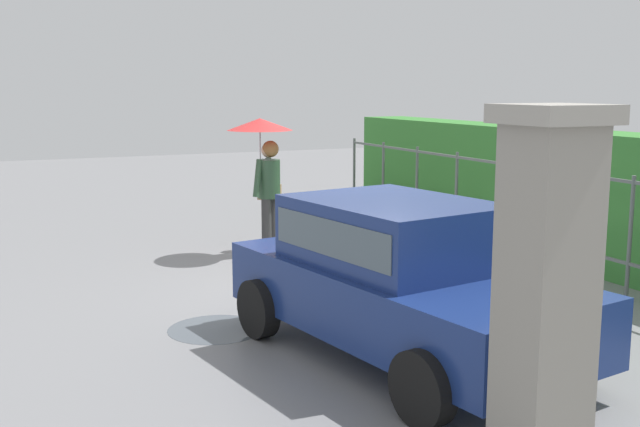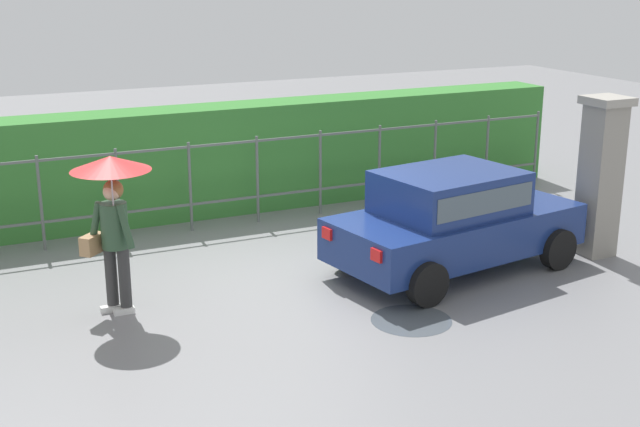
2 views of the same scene
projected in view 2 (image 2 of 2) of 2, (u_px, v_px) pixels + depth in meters
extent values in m
plane|color=slate|center=(298.00, 276.00, 12.07)|extent=(40.00, 40.00, 0.00)
cube|color=navy|center=(455.00, 231.00, 12.21)|extent=(3.91, 2.20, 0.60)
cube|color=navy|center=(449.00, 192.00, 11.96)|extent=(2.10, 1.72, 0.60)
cube|color=#4C5B66|center=(449.00, 191.00, 11.96)|extent=(1.96, 1.72, 0.33)
cylinder|color=black|center=(476.00, 221.00, 13.63)|extent=(0.62, 0.27, 0.60)
cylinder|color=black|center=(558.00, 249.00, 12.30)|extent=(0.62, 0.27, 0.60)
cylinder|color=black|center=(351.00, 249.00, 12.28)|extent=(0.62, 0.27, 0.60)
cylinder|color=black|center=(427.00, 284.00, 10.95)|extent=(0.62, 0.27, 0.60)
cube|color=red|center=(328.00, 233.00, 11.60)|extent=(0.09, 0.21, 0.16)
cube|color=red|center=(377.00, 255.00, 10.73)|extent=(0.09, 0.21, 0.16)
cylinder|color=#333333|center=(125.00, 281.00, 10.71)|extent=(0.15, 0.15, 0.86)
cylinder|color=#333333|center=(111.00, 278.00, 10.78)|extent=(0.15, 0.15, 0.86)
cube|color=white|center=(124.00, 311.00, 10.77)|extent=(0.26, 0.10, 0.08)
cube|color=white|center=(111.00, 309.00, 10.84)|extent=(0.26, 0.10, 0.08)
cylinder|color=#2D4C33|center=(114.00, 225.00, 10.54)|extent=(0.34, 0.34, 0.58)
sphere|color=#DBAD89|center=(112.00, 192.00, 10.42)|extent=(0.22, 0.22, 0.22)
sphere|color=olive|center=(113.00, 190.00, 10.44)|extent=(0.25, 0.25, 0.25)
cylinder|color=#2D4C33|center=(125.00, 227.00, 10.39)|extent=(0.22, 0.23, 0.56)
cylinder|color=#2D4C33|center=(95.00, 223.00, 10.54)|extent=(0.22, 0.23, 0.56)
cylinder|color=#B2B2B7|center=(113.00, 201.00, 10.33)|extent=(0.02, 0.02, 0.77)
cone|color=red|center=(110.00, 163.00, 10.20)|extent=(0.98, 0.98, 0.18)
cube|color=tan|center=(92.00, 244.00, 10.60)|extent=(0.36, 0.35, 0.24)
cube|color=gray|center=(600.00, 181.00, 12.70)|extent=(0.48, 0.48, 2.30)
cube|color=#9E998E|center=(608.00, 101.00, 12.36)|extent=(0.60, 0.60, 0.12)
cylinder|color=#59605B|center=(41.00, 203.00, 12.99)|extent=(0.05, 0.05, 1.50)
cylinder|color=#59605B|center=(118.00, 195.00, 13.47)|extent=(0.05, 0.05, 1.50)
cylinder|color=#59605B|center=(190.00, 187.00, 13.96)|extent=(0.05, 0.05, 1.50)
cylinder|color=#59605B|center=(257.00, 180.00, 14.44)|extent=(0.05, 0.05, 1.50)
cylinder|color=#59605B|center=(320.00, 173.00, 14.92)|extent=(0.05, 0.05, 1.50)
cylinder|color=#59605B|center=(379.00, 166.00, 15.40)|extent=(0.05, 0.05, 1.50)
cylinder|color=#59605B|center=(435.00, 160.00, 15.89)|extent=(0.05, 0.05, 1.50)
cylinder|color=#59605B|center=(487.00, 154.00, 16.37)|extent=(0.05, 0.05, 1.50)
cylinder|color=#59605B|center=(536.00, 149.00, 16.85)|extent=(0.05, 0.05, 1.50)
cube|color=#59605B|center=(257.00, 141.00, 14.25)|extent=(11.84, 0.03, 0.04)
cube|color=#59605B|center=(258.00, 197.00, 14.52)|extent=(11.84, 0.03, 0.04)
cube|color=#387F33|center=(238.00, 157.00, 15.19)|extent=(12.84, 0.90, 1.90)
cylinder|color=#4C545B|center=(411.00, 320.00, 10.58)|extent=(1.02, 1.02, 0.00)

